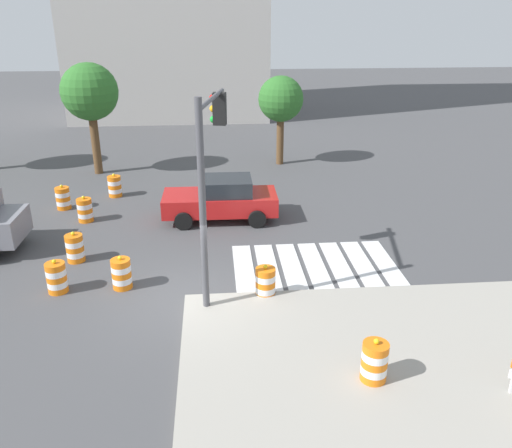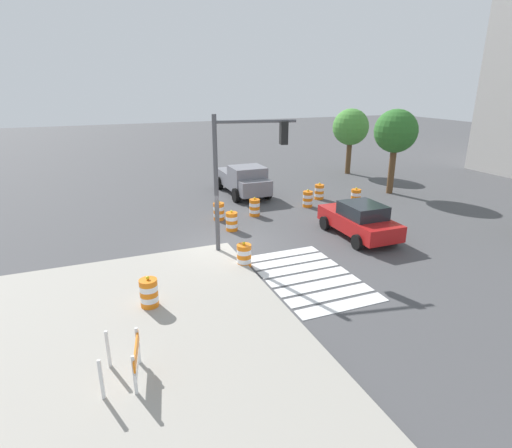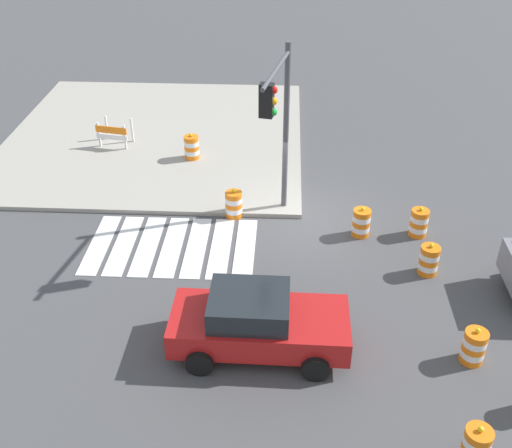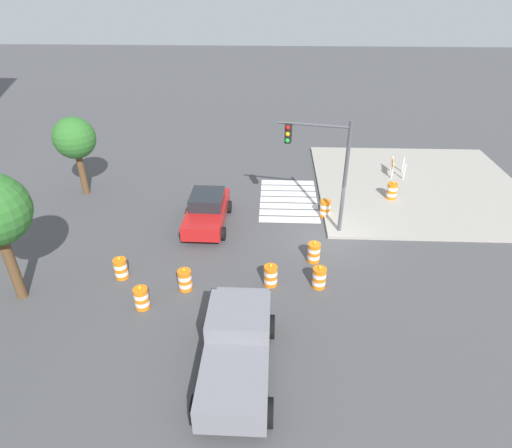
{
  "view_description": "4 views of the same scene",
  "coord_description": "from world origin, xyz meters",
  "px_view_note": "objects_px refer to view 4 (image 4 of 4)",
  "views": [
    {
      "loc": [
        0.91,
        -12.78,
        7.5
      ],
      "look_at": [
        2.14,
        1.9,
        1.43
      ],
      "focal_mm": 36.66,
      "sensor_mm": 36.0,
      "label": 1
    },
    {
      "loc": [
        15.92,
        -5.14,
        6.76
      ],
      "look_at": [
        1.98,
        0.54,
        1.58
      ],
      "focal_mm": 28.87,
      "sensor_mm": 36.0,
      "label": 2
    },
    {
      "loc": [
        0.62,
        17.06,
        10.82
      ],
      "look_at": [
        1.43,
        1.49,
        0.71
      ],
      "focal_mm": 42.96,
      "sensor_mm": 36.0,
      "label": 3
    },
    {
      "loc": [
        -17.54,
        2.75,
        11.26
      ],
      "look_at": [
        0.05,
        3.48,
        0.73
      ],
      "focal_mm": 30.07,
      "sensor_mm": 36.0,
      "label": 4
    }
  ],
  "objects_px": {
    "pickup_truck": "(238,344)",
    "traffic_barrel_opposite_curb": "(121,268)",
    "traffic_barrel_near_corner": "(314,252)",
    "construction_barricade": "(395,166)",
    "street_tree_streetside_near": "(75,139)",
    "traffic_light_pole": "(322,157)",
    "traffic_barrel_median_far": "(325,208)",
    "traffic_barrel_far_curb": "(142,298)",
    "traffic_barrel_on_sidewalk": "(392,191)",
    "traffic_barrel_lane_center": "(185,280)",
    "traffic_barrel_median_near": "(271,276)",
    "sports_car": "(207,210)",
    "traffic_barrel_crosswalk_end": "(319,278)"
  },
  "relations": [
    {
      "from": "traffic_barrel_median_far",
      "to": "street_tree_streetside_near",
      "type": "relative_size",
      "value": 0.23
    },
    {
      "from": "traffic_barrel_near_corner",
      "to": "traffic_barrel_far_curb",
      "type": "xyz_separation_m",
      "value": [
        -3.35,
        6.79,
        0.0
      ]
    },
    {
      "from": "traffic_barrel_median_near",
      "to": "traffic_barrel_lane_center",
      "type": "bearing_deg",
      "value": 97.03
    },
    {
      "from": "traffic_barrel_median_far",
      "to": "traffic_barrel_lane_center",
      "type": "relative_size",
      "value": 1.0
    },
    {
      "from": "pickup_truck",
      "to": "traffic_barrel_on_sidewalk",
      "type": "xyz_separation_m",
      "value": [
        11.99,
        -7.66,
        -0.37
      ]
    },
    {
      "from": "traffic_barrel_median_near",
      "to": "street_tree_streetside_near",
      "type": "relative_size",
      "value": 0.23
    },
    {
      "from": "construction_barricade",
      "to": "traffic_barrel_median_far",
      "type": "bearing_deg",
      "value": 137.23
    },
    {
      "from": "traffic_barrel_crosswalk_end",
      "to": "traffic_barrel_far_curb",
      "type": "bearing_deg",
      "value": 102.66
    },
    {
      "from": "traffic_barrel_median_near",
      "to": "traffic_barrel_lane_center",
      "type": "distance_m",
      "value": 3.48
    },
    {
      "from": "traffic_barrel_median_near",
      "to": "traffic_barrel_on_sidewalk",
      "type": "relative_size",
      "value": 1.0
    },
    {
      "from": "sports_car",
      "to": "traffic_barrel_opposite_curb",
      "type": "height_order",
      "value": "sports_car"
    },
    {
      "from": "traffic_barrel_lane_center",
      "to": "construction_barricade",
      "type": "bearing_deg",
      "value": -43.99
    },
    {
      "from": "traffic_light_pole",
      "to": "street_tree_streetside_near",
      "type": "height_order",
      "value": "traffic_light_pole"
    },
    {
      "from": "traffic_barrel_near_corner",
      "to": "construction_barricade",
      "type": "height_order",
      "value": "construction_barricade"
    },
    {
      "from": "pickup_truck",
      "to": "traffic_barrel_near_corner",
      "type": "xyz_separation_m",
      "value": [
        5.99,
        -2.89,
        -0.52
      ]
    },
    {
      "from": "traffic_barrel_median_near",
      "to": "street_tree_streetside_near",
      "type": "height_order",
      "value": "street_tree_streetside_near"
    },
    {
      "from": "pickup_truck",
      "to": "traffic_light_pole",
      "type": "height_order",
      "value": "traffic_light_pole"
    },
    {
      "from": "traffic_barrel_median_far",
      "to": "pickup_truck",
      "type": "bearing_deg",
      "value": 159.37
    },
    {
      "from": "sports_car",
      "to": "construction_barricade",
      "type": "bearing_deg",
      "value": -60.05
    },
    {
      "from": "traffic_barrel_opposite_curb",
      "to": "traffic_barrel_lane_center",
      "type": "bearing_deg",
      "value": -102.95
    },
    {
      "from": "traffic_barrel_near_corner",
      "to": "traffic_barrel_crosswalk_end",
      "type": "distance_m",
      "value": 1.8
    },
    {
      "from": "traffic_barrel_far_curb",
      "to": "traffic_barrel_on_sidewalk",
      "type": "xyz_separation_m",
      "value": [
        9.35,
        -11.56,
        0.15
      ]
    },
    {
      "from": "pickup_truck",
      "to": "traffic_barrel_far_curb",
      "type": "bearing_deg",
      "value": 55.94
    },
    {
      "from": "traffic_barrel_near_corner",
      "to": "traffic_barrel_far_curb",
      "type": "bearing_deg",
      "value": 116.23
    },
    {
      "from": "traffic_light_pole",
      "to": "street_tree_streetside_near",
      "type": "bearing_deg",
      "value": 74.71
    },
    {
      "from": "traffic_barrel_far_curb",
      "to": "traffic_barrel_median_far",
      "type": "bearing_deg",
      "value": -46.02
    },
    {
      "from": "traffic_barrel_near_corner",
      "to": "construction_barricade",
      "type": "xyz_separation_m",
      "value": [
        9.24,
        -5.67,
        0.27
      ]
    },
    {
      "from": "traffic_barrel_crosswalk_end",
      "to": "street_tree_streetside_near",
      "type": "distance_m",
      "value": 15.35
    },
    {
      "from": "traffic_barrel_near_corner",
      "to": "construction_barricade",
      "type": "bearing_deg",
      "value": -31.55
    },
    {
      "from": "traffic_barrel_lane_center",
      "to": "traffic_barrel_on_sidewalk",
      "type": "xyz_separation_m",
      "value": [
        8.17,
        -10.11,
        0.15
      ]
    },
    {
      "from": "traffic_barrel_lane_center",
      "to": "traffic_barrel_opposite_curb",
      "type": "distance_m",
      "value": 2.9
    },
    {
      "from": "pickup_truck",
      "to": "traffic_barrel_opposite_curb",
      "type": "xyz_separation_m",
      "value": [
        4.46,
        5.28,
        -0.52
      ]
    },
    {
      "from": "traffic_barrel_near_corner",
      "to": "traffic_light_pole",
      "type": "distance_m",
      "value": 4.36
    },
    {
      "from": "sports_car",
      "to": "pickup_truck",
      "type": "height_order",
      "value": "pickup_truck"
    },
    {
      "from": "traffic_barrel_median_far",
      "to": "traffic_barrel_far_curb",
      "type": "distance_m",
      "value": 10.69
    },
    {
      "from": "pickup_truck",
      "to": "traffic_barrel_lane_center",
      "type": "height_order",
      "value": "pickup_truck"
    },
    {
      "from": "traffic_barrel_median_far",
      "to": "traffic_barrel_opposite_curb",
      "type": "bearing_deg",
      "value": 121.69
    },
    {
      "from": "traffic_barrel_far_curb",
      "to": "traffic_light_pole",
      "type": "bearing_deg",
      "value": -49.9
    },
    {
      "from": "traffic_barrel_opposite_curb",
      "to": "pickup_truck",
      "type": "bearing_deg",
      "value": -130.2
    },
    {
      "from": "traffic_barrel_crosswalk_end",
      "to": "street_tree_streetside_near",
      "type": "height_order",
      "value": "street_tree_streetside_near"
    },
    {
      "from": "pickup_truck",
      "to": "construction_barricade",
      "type": "xyz_separation_m",
      "value": [
        15.22,
        -8.56,
        -0.25
      ]
    },
    {
      "from": "traffic_barrel_lane_center",
      "to": "traffic_light_pole",
      "type": "height_order",
      "value": "traffic_light_pole"
    },
    {
      "from": "traffic_barrel_median_near",
      "to": "construction_barricade",
      "type": "xyz_separation_m",
      "value": [
        10.98,
        -7.56,
        0.27
      ]
    },
    {
      "from": "traffic_barrel_median_far",
      "to": "traffic_barrel_lane_center",
      "type": "bearing_deg",
      "value": 135.03
    },
    {
      "from": "traffic_light_pole",
      "to": "traffic_barrel_opposite_curb",
      "type": "bearing_deg",
      "value": 116.13
    },
    {
      "from": "traffic_barrel_crosswalk_end",
      "to": "traffic_barrel_opposite_curb",
      "type": "relative_size",
      "value": 1.0
    },
    {
      "from": "traffic_barrel_near_corner",
      "to": "traffic_barrel_lane_center",
      "type": "xyz_separation_m",
      "value": [
        -2.17,
        5.34,
        0.0
      ]
    },
    {
      "from": "sports_car",
      "to": "traffic_light_pole",
      "type": "distance_m",
      "value": 6.3
    },
    {
      "from": "pickup_truck",
      "to": "traffic_barrel_opposite_curb",
      "type": "relative_size",
      "value": 5.06
    },
    {
      "from": "traffic_barrel_opposite_curb",
      "to": "street_tree_streetside_near",
      "type": "distance_m",
      "value": 9.39
    }
  ]
}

